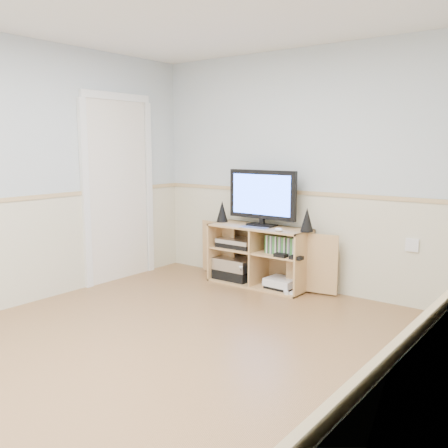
{
  "coord_description": "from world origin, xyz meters",
  "views": [
    {
      "loc": [
        2.35,
        -2.43,
        1.51
      ],
      "look_at": [
        -0.41,
        1.2,
        0.79
      ],
      "focal_mm": 40.0,
      "sensor_mm": 36.0,
      "label": 1
    }
  ],
  "objects_px": {
    "keyboard": "(254,228)",
    "game_consoles": "(281,283)",
    "media_cabinet": "(262,255)",
    "monitor": "(262,196)"
  },
  "relations": [
    {
      "from": "media_cabinet",
      "to": "game_consoles",
      "type": "xyz_separation_m",
      "value": [
        0.29,
        -0.06,
        -0.26
      ]
    },
    {
      "from": "media_cabinet",
      "to": "keyboard",
      "type": "xyz_separation_m",
      "value": [
        0.02,
        -0.19,
        0.32
      ]
    },
    {
      "from": "game_consoles",
      "to": "monitor",
      "type": "bearing_deg",
      "value": 168.14
    },
    {
      "from": "monitor",
      "to": "keyboard",
      "type": "relative_size",
      "value": 2.69
    },
    {
      "from": "monitor",
      "to": "keyboard",
      "type": "xyz_separation_m",
      "value": [
        0.02,
        -0.19,
        -0.32
      ]
    },
    {
      "from": "keyboard",
      "to": "game_consoles",
      "type": "distance_m",
      "value": 0.66
    },
    {
      "from": "media_cabinet",
      "to": "monitor",
      "type": "bearing_deg",
      "value": -90.0
    },
    {
      "from": "monitor",
      "to": "game_consoles",
      "type": "xyz_separation_m",
      "value": [
        0.29,
        -0.06,
        -0.9
      ]
    },
    {
      "from": "media_cabinet",
      "to": "keyboard",
      "type": "relative_size",
      "value": 5.77
    },
    {
      "from": "media_cabinet",
      "to": "monitor",
      "type": "relative_size",
      "value": 2.14
    }
  ]
}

